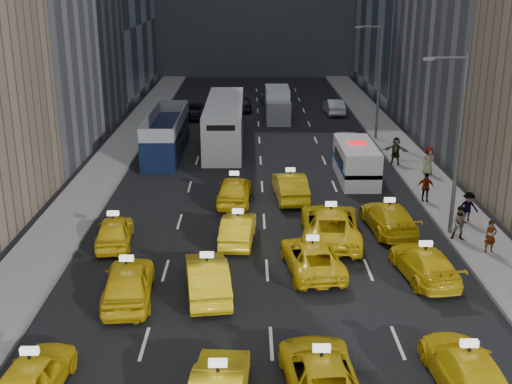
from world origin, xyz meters
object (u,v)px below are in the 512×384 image
(city_bus, at_px, (225,123))
(pedestrian_0, at_px, (491,236))
(double_decker, at_px, (166,134))
(box_truck, at_px, (278,105))
(nypd_van, at_px, (356,162))

(city_bus, height_order, pedestrian_0, city_bus)
(city_bus, distance_m, pedestrian_0, 24.81)
(double_decker, relative_size, city_bus, 0.78)
(city_bus, xyz_separation_m, pedestrian_0, (13.10, -21.05, -0.76))
(city_bus, height_order, box_truck, city_bus)
(double_decker, bearing_deg, pedestrian_0, -51.72)
(double_decker, distance_m, pedestrian_0, 25.13)
(box_truck, bearing_deg, nypd_van, -82.63)
(double_decker, xyz_separation_m, box_truck, (8.60, 11.95, -0.09))
(double_decker, bearing_deg, box_truck, 49.16)
(nypd_van, height_order, pedestrian_0, nypd_van)
(nypd_van, relative_size, double_decker, 0.57)
(box_truck, bearing_deg, city_bus, -121.61)
(double_decker, bearing_deg, nypd_van, -31.58)
(city_bus, bearing_deg, double_decker, -152.75)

